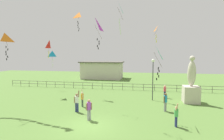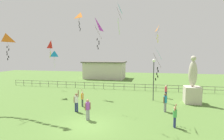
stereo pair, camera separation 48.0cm
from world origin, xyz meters
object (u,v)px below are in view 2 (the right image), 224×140
(kite_3, at_px, (81,17))
(kite_6, at_px, (153,53))
(person_3, at_px, (82,98))
(person_5, at_px, (88,108))
(person_2, at_px, (166,91))
(kite_2, at_px, (6,39))
(lamppost, at_px, (154,71))
(person_1, at_px, (76,101))
(kite_5, at_px, (54,55))
(statue_monument, at_px, (192,88))
(person_0, at_px, (175,115))
(person_4, at_px, (165,101))
(kite_0, at_px, (51,45))
(kite_4, at_px, (95,26))
(kite_7, at_px, (159,29))
(kite_1, at_px, (117,9))

(kite_3, xyz_separation_m, kite_6, (9.47, -8.45, -4.98))
(person_3, xyz_separation_m, person_5, (1.80, -3.46, 0.09))
(person_2, height_order, kite_3, kite_3)
(kite_2, bearing_deg, person_5, -5.07)
(lamppost, relative_size, person_1, 2.36)
(person_5, relative_size, kite_2, 0.70)
(kite_5, bearing_deg, person_5, -51.20)
(person_5, height_order, kite_6, kite_6)
(statue_monument, height_order, person_0, statue_monument)
(statue_monument, relative_size, person_4, 2.98)
(person_1, distance_m, kite_2, 8.56)
(kite_0, relative_size, kite_2, 0.94)
(person_4, xyz_separation_m, kite_4, (-6.84, 0.35, 7.09))
(kite_4, bearing_deg, kite_0, 150.31)
(kite_2, xyz_separation_m, kite_5, (-1.59, 11.27, -1.42))
(person_1, relative_size, kite_4, 0.66)
(person_0, xyz_separation_m, kite_6, (-1.59, 1.43, 4.50))
(person_2, bearing_deg, person_0, -90.85)
(person_0, relative_size, kite_7, 0.77)
(lamppost, relative_size, kite_2, 1.97)
(person_2, height_order, kite_4, kite_4)
(person_0, xyz_separation_m, person_1, (-8.46, 1.92, 0.11))
(person_0, distance_m, person_5, 6.71)
(kite_7, bearing_deg, person_1, -127.71)
(kite_0, distance_m, kite_3, 5.46)
(lamppost, distance_m, person_3, 8.56)
(kite_2, distance_m, kite_7, 18.08)
(lamppost, relative_size, person_5, 2.79)
(person_0, height_order, person_1, person_1)
(statue_monument, bearing_deg, lamppost, 176.42)
(person_5, height_order, kite_1, kite_1)
(statue_monument, distance_m, kite_5, 20.00)
(person_1, bearing_deg, kite_6, -4.04)
(statue_monument, height_order, kite_2, kite_2)
(lamppost, distance_m, kite_6, 6.46)
(person_0, distance_m, kite_6, 4.98)
(kite_0, bearing_deg, person_4, -17.70)
(lamppost, bearing_deg, kite_7, 80.60)
(statue_monument, bearing_deg, kite_6, -126.29)
(person_3, relative_size, kite_6, 0.63)
(person_1, distance_m, person_5, 2.51)
(statue_monument, height_order, kite_6, kite_6)
(kite_7, bearing_deg, person_5, -116.95)
(kite_0, bearing_deg, person_1, -45.61)
(person_0, relative_size, kite_0, 0.79)
(kite_2, bearing_deg, kite_1, 1.24)
(person_2, bearing_deg, lamppost, -137.83)
(kite_7, bearing_deg, person_2, -75.03)
(person_4, height_order, kite_1, kite_1)
(kite_1, bearing_deg, person_2, 59.65)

